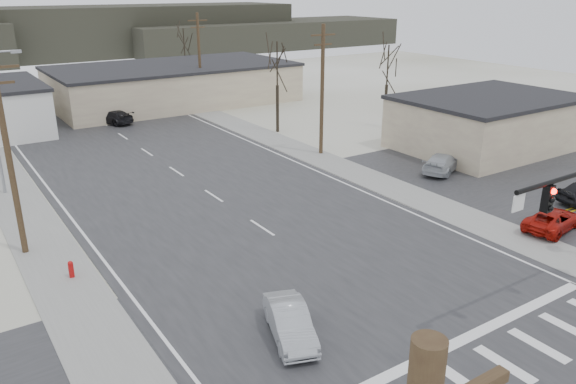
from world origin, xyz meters
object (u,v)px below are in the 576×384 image
car_far_a (112,117)px  car_parked_silver (442,163)px  fire_hydrant (71,269)px  car_far_b (29,92)px  car_parked_red (553,220)px  sedan_crossing (290,322)px  car_parked_dark_b (469,144)px

car_far_a → car_parked_silver: 31.84m
fire_hydrant → car_parked_silver: 26.18m
car_far_a → car_far_b: 19.65m
car_parked_red → car_parked_silver: size_ratio=0.91×
fire_hydrant → sedan_crossing: (5.78, -9.40, 0.23)m
car_far_a → car_far_b: car_far_a is taller
car_far_a → car_parked_silver: (15.17, -28.00, -0.01)m
car_parked_red → car_parked_dark_b: size_ratio=1.02×
sedan_crossing → car_parked_dark_b: 29.07m
car_parked_dark_b → car_parked_silver: 6.04m
car_parked_red → car_parked_silver: car_parked_silver is taller
sedan_crossing → car_parked_red: 17.57m
car_far_b → car_parked_dark_b: bearing=-85.6°
car_parked_dark_b → sedan_crossing: bearing=107.6°
sedan_crossing → car_parked_dark_b: (25.97, 13.08, 0.02)m
car_far_a → car_parked_dark_b: bearing=104.2°
fire_hydrant → car_parked_dark_b: car_parked_dark_b is taller
sedan_crossing → car_far_a: 39.15m
sedan_crossing → car_parked_red: size_ratio=0.93×
car_parked_red → car_parked_dark_b: 15.21m
car_far_b → car_parked_silver: (19.31, -47.20, 0.00)m
car_parked_red → car_parked_dark_b: car_parked_dark_b is taller
car_parked_red → sedan_crossing: bearing=81.7°
car_parked_dark_b → fire_hydrant: bearing=87.5°
sedan_crossing → car_far_b: size_ratio=1.02×
car_parked_dark_b → car_parked_silver: car_parked_dark_b is taller
fire_hydrant → car_parked_red: bearing=-21.1°
sedan_crossing → fire_hydrant: bearing=141.2°
car_parked_red → car_parked_silver: bearing=-24.7°
fire_hydrant → car_parked_dark_b: 31.96m
car_parked_red → car_parked_dark_b: (8.40, 12.68, 0.09)m
car_far_a → sedan_crossing: bearing=57.6°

